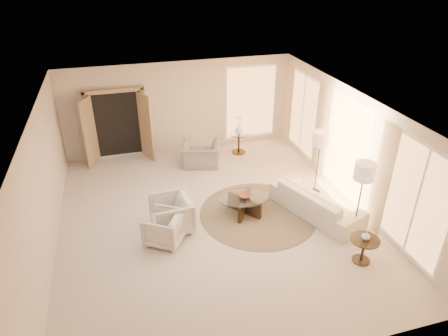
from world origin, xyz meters
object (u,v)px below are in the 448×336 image
object	(u,v)px
armchair_right	(164,226)
floor_lamp_far	(364,175)
armchair_left	(172,213)
accent_chair	(201,151)
end_vase	(366,236)
side_table	(239,141)
side_vase	(239,130)
end_table	(364,246)
coffee_table	(244,203)
bowl	(245,196)
floor_lamp_near	(321,142)
sofa	(316,202)

from	to	relation	value
armchair_right	floor_lamp_far	xyz separation A→B (m)	(4.10, -0.91, 1.14)
armchair_left	accent_chair	distance (m)	3.15
armchair_right	end_vase	distance (m)	4.17
accent_chair	side_table	distance (m)	1.42
floor_lamp_far	side_vase	bearing A→B (deg)	104.76
side_table	floor_lamp_far	world-z (taller)	floor_lamp_far
armchair_right	end_table	world-z (taller)	armchair_right
armchair_left	armchair_right	world-z (taller)	armchair_left
coffee_table	side_table	size ratio (longest dim) A/B	2.00
accent_chair	bowl	size ratio (longest dim) A/B	3.49
coffee_table	side_vase	distance (m)	3.35
end_vase	floor_lamp_near	bearing A→B (deg)	83.50
end_table	side_table	distance (m)	5.55
armchair_right	bowl	size ratio (longest dim) A/B	2.56
end_vase	armchair_right	bearing A→B (deg)	155.33
floor_lamp_far	side_table	bearing A→B (deg)	104.76
floor_lamp_far	end_vase	xyz separation A→B (m)	(-0.32, -0.83, -0.89)
floor_lamp_far	end_vase	size ratio (longest dim) A/B	10.11
end_table	side_vase	world-z (taller)	side_vase
floor_lamp_far	side_vase	world-z (taller)	floor_lamp_far
side_table	end_table	bearing A→B (deg)	-80.63
bowl	side_vase	world-z (taller)	side_vase
armchair_right	floor_lamp_far	size ratio (longest dim) A/B	0.43
armchair_left	side_vase	distance (m)	4.30
coffee_table	accent_chair	bearing A→B (deg)	99.49
armchair_left	side_table	size ratio (longest dim) A/B	1.37
sofa	accent_chair	bearing A→B (deg)	11.77
armchair_right	floor_lamp_far	distance (m)	4.36
accent_chair	end_vase	world-z (taller)	accent_chair
end_table	floor_lamp_near	distance (m)	2.90
sofa	end_table	world-z (taller)	sofa
end_vase	armchair_left	bearing A→B (deg)	149.26
floor_lamp_far	bowl	size ratio (longest dim) A/B	5.92
side_table	bowl	bearing A→B (deg)	-105.30
floor_lamp_near	end_vase	xyz separation A→B (m)	(-0.30, -2.67, -0.83)
floor_lamp_far	bowl	bearing A→B (deg)	145.32
end_vase	side_vase	bearing A→B (deg)	99.37
floor_lamp_far	armchair_left	bearing A→B (deg)	161.60
armchair_left	end_table	bearing A→B (deg)	54.65
accent_chair	sofa	bearing A→B (deg)	138.16
sofa	coffee_table	xyz separation A→B (m)	(-1.65, 0.50, -0.05)
sofa	armchair_left	distance (m)	3.45
side_table	end_vase	bearing A→B (deg)	-80.63
armchair_left	side_table	bearing A→B (deg)	137.11
armchair_left	armchair_right	distance (m)	0.44
bowl	side_vase	xyz separation A→B (m)	(0.88, 3.20, 0.28)
armchair_right	accent_chair	xyz separation A→B (m)	(1.55, 3.24, 0.08)
side_vase	armchair_right	bearing A→B (deg)	-127.59
end_table	end_vase	bearing A→B (deg)	180.00
sofa	end_vase	distance (m)	1.81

